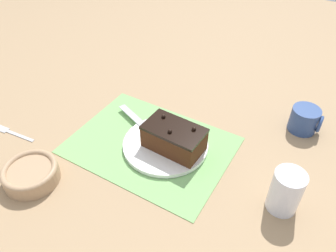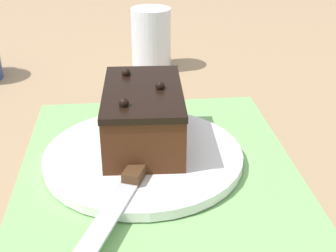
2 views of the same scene
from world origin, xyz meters
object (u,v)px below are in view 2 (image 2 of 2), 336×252
chocolate_cake (143,115)px  drinking_glass (151,39)px  cake_plate (143,156)px  serving_knife (129,181)px

chocolate_cake → drinking_glass: drinking_glass is taller
cake_plate → drinking_glass: (0.35, -0.03, 0.05)m
chocolate_cake → serving_knife: size_ratio=0.78×
serving_knife → cake_plate: bearing=-83.5°
cake_plate → drinking_glass: size_ratio=2.16×
chocolate_cake → cake_plate: bearing=175.1°
chocolate_cake → serving_knife: (-0.10, 0.02, -0.03)m
drinking_glass → chocolate_cake: bearing=174.3°
chocolate_cake → drinking_glass: bearing=-5.7°
cake_plate → drinking_glass: drinking_glass is taller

